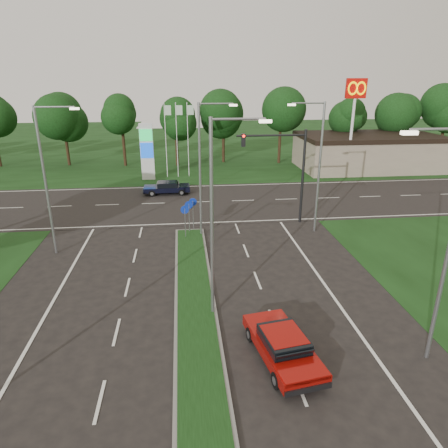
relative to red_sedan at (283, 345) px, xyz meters
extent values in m
plane|color=black|center=(-3.26, -2.51, -0.65)|extent=(160.00, 160.00, 0.00)
cube|color=black|center=(-3.26, 52.49, -0.65)|extent=(160.00, 50.00, 0.02)
cube|color=black|center=(-3.26, 21.49, -0.65)|extent=(160.00, 12.00, 0.02)
cube|color=slate|center=(-3.26, 1.49, -0.59)|extent=(2.00, 26.00, 0.12)
cube|color=gray|center=(18.74, 33.49, 1.35)|extent=(16.00, 9.00, 4.00)
cylinder|color=gray|center=(-2.46, 3.49, 3.85)|extent=(0.16, 0.16, 9.00)
cylinder|color=gray|center=(-1.36, 3.49, 8.25)|extent=(2.20, 0.10, 0.10)
cube|color=#FFF2CC|center=(-0.26, 3.49, 8.15)|extent=(0.50, 0.22, 0.12)
cylinder|color=gray|center=(-2.46, 13.49, 3.85)|extent=(0.16, 0.16, 9.00)
cylinder|color=gray|center=(-1.36, 13.49, 8.25)|extent=(2.20, 0.10, 0.10)
cube|color=#FFF2CC|center=(-0.26, 13.49, 8.15)|extent=(0.50, 0.22, 0.12)
cylinder|color=gray|center=(-11.76, 11.49, 3.85)|extent=(0.16, 0.16, 9.00)
cylinder|color=gray|center=(-10.66, 11.49, 8.25)|extent=(2.20, 0.10, 0.10)
cube|color=#FFF2CC|center=(-9.56, 11.49, 8.15)|extent=(0.50, 0.22, 0.12)
cylinder|color=gray|center=(5.74, 13.49, 3.85)|extent=(0.16, 0.16, 9.00)
cylinder|color=gray|center=(4.64, 13.49, 8.25)|extent=(2.20, 0.10, 0.10)
cube|color=#FFF2CC|center=(3.54, 13.49, 8.15)|extent=(0.50, 0.22, 0.12)
cylinder|color=gray|center=(5.74, -0.51, 3.85)|extent=(0.16, 0.16, 9.00)
cylinder|color=gray|center=(4.64, -0.51, 8.25)|extent=(2.20, 0.10, 0.10)
cube|color=#FFF2CC|center=(3.54, -0.51, 8.15)|extent=(0.50, 0.22, 0.12)
cylinder|color=black|center=(5.24, 15.49, 2.85)|extent=(0.20, 0.20, 7.00)
cylinder|color=black|center=(2.74, 15.49, 5.95)|extent=(5.00, 0.14, 0.14)
cube|color=black|center=(0.74, 15.49, 5.65)|extent=(0.28, 0.28, 0.90)
sphere|color=#FF190C|center=(0.74, 15.31, 5.95)|extent=(0.20, 0.20, 0.20)
cylinder|color=gray|center=(-3.56, 12.99, 0.45)|extent=(0.06, 0.06, 2.20)
cylinder|color=#0C26A5|center=(-3.56, 12.99, 1.45)|extent=(0.56, 0.04, 0.56)
cylinder|color=gray|center=(-3.26, 13.99, 0.45)|extent=(0.06, 0.06, 2.20)
cylinder|color=#0C26A5|center=(-3.26, 13.99, 1.45)|extent=(0.56, 0.04, 0.56)
cylinder|color=gray|center=(-2.96, 14.69, 0.45)|extent=(0.06, 0.06, 2.20)
cylinder|color=#0C26A5|center=(-2.96, 14.69, 1.45)|extent=(0.56, 0.04, 0.56)
cube|color=silver|center=(-7.26, 30.49, 2.35)|extent=(1.40, 0.30, 6.00)
cube|color=#0CA53F|center=(-7.26, 30.31, 4.15)|extent=(1.30, 0.08, 1.20)
cube|color=#0C3FBF|center=(-7.26, 30.31, 2.55)|extent=(1.30, 0.08, 1.60)
cylinder|color=silver|center=(-5.26, 31.49, 3.35)|extent=(0.08, 0.08, 8.00)
cube|color=#B2D8B2|center=(-4.91, 31.49, 6.55)|extent=(0.70, 0.02, 1.00)
cylinder|color=silver|center=(-4.06, 31.49, 3.35)|extent=(0.08, 0.08, 8.00)
cube|color=#B2D8B2|center=(-3.71, 31.49, 6.55)|extent=(0.70, 0.02, 1.00)
cylinder|color=silver|center=(-2.86, 31.49, 3.35)|extent=(0.08, 0.08, 8.00)
cube|color=#B2D8B2|center=(-2.51, 31.49, 6.55)|extent=(0.70, 0.02, 1.00)
cylinder|color=silver|center=(14.74, 29.49, 4.35)|extent=(0.30, 0.30, 10.00)
cube|color=#BF0C07|center=(14.74, 29.49, 8.75)|extent=(2.20, 0.35, 2.00)
torus|color=#FFC600|center=(14.29, 29.27, 8.75)|extent=(1.06, 0.16, 1.06)
torus|color=#FFC600|center=(15.19, 29.27, 8.75)|extent=(1.06, 0.16, 1.06)
cylinder|color=black|center=(-3.26, 37.49, 1.55)|extent=(0.36, 0.36, 4.40)
sphere|color=black|center=(-3.26, 37.49, 5.85)|extent=(6.00, 6.00, 6.00)
sphere|color=black|center=(-2.96, 37.29, 6.85)|extent=(4.80, 4.80, 4.80)
cube|color=#8E0C07|center=(0.00, 0.02, -0.10)|extent=(2.52, 4.65, 0.45)
cube|color=black|center=(0.01, -0.06, 0.33)|extent=(1.84, 2.17, 0.42)
cube|color=#8E0C07|center=(0.01, -0.06, 0.54)|extent=(1.69, 1.81, 0.04)
cylinder|color=black|center=(-1.05, 1.28, -0.34)|extent=(0.30, 0.65, 0.62)
cylinder|color=black|center=(0.57, 1.55, -0.34)|extent=(0.30, 0.65, 0.62)
cylinder|color=black|center=(-0.58, -1.51, -0.34)|extent=(0.30, 0.65, 0.62)
cylinder|color=black|center=(1.04, -1.23, -0.34)|extent=(0.30, 0.65, 0.62)
cube|color=black|center=(-5.13, 24.51, -0.11)|extent=(4.32, 1.80, 0.44)
cube|color=black|center=(-5.04, 24.51, 0.31)|extent=(1.91, 1.51, 0.41)
cube|color=black|center=(-5.04, 24.51, 0.51)|extent=(1.56, 1.42, 0.04)
cylinder|color=black|center=(-6.50, 23.70, -0.35)|extent=(0.61, 0.20, 0.61)
cylinder|color=black|center=(-6.51, 25.30, -0.35)|extent=(0.61, 0.20, 0.61)
cylinder|color=black|center=(-3.75, 23.72, -0.35)|extent=(0.61, 0.20, 0.61)
cylinder|color=black|center=(-3.76, 25.32, -0.35)|extent=(0.61, 0.20, 0.61)
camera|label=1|loc=(-3.67, -12.64, 9.79)|focal=32.00mm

